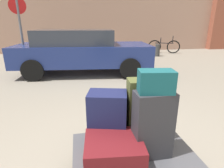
# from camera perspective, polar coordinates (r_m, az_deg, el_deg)

# --- Properties ---
(luggage_cart) EXTENTS (1.23, 0.88, 0.34)m
(luggage_cart) POSITION_cam_1_polar(r_m,az_deg,el_deg) (2.07, 6.61, -21.78)
(luggage_cart) COLOR #4C4C51
(luggage_cart) RESTS_ON ground_plane
(suitcase_charcoal_front_right) EXTENTS (0.37, 0.21, 0.67)m
(suitcase_charcoal_front_right) POSITION_cam_1_polar(r_m,az_deg,el_deg) (1.84, 12.54, -12.31)
(suitcase_charcoal_front_right) COLOR #2D2D33
(suitcase_charcoal_front_right) RESTS_ON luggage_cart
(suitcase_maroon_front_left) EXTENTS (0.58, 0.50, 0.24)m
(suitcase_maroon_front_left) POSITION_cam_1_polar(r_m,az_deg,el_deg) (1.83, 0.60, -20.22)
(suitcase_maroon_front_left) COLOR maroon
(suitcase_maroon_front_left) RESTS_ON luggage_cart
(suitcase_navy_rear_left) EXTENTS (0.46, 0.37, 0.58)m
(suitcase_navy_rear_left) POSITION_cam_1_polar(r_m,az_deg,el_deg) (2.01, -1.44, -10.52)
(suitcase_navy_rear_left) COLOR #191E47
(suitcase_navy_rear_left) RESTS_ON luggage_cart
(suitcase_olive_rear_right) EXTENTS (0.40, 0.25, 0.70)m
(suitcase_olive_rear_right) POSITION_cam_1_polar(r_m,az_deg,el_deg) (2.07, 10.11, -7.96)
(suitcase_olive_rear_right) COLOR #4C5128
(suitcase_olive_rear_right) RESTS_ON luggage_cart
(duffel_bag_teal_topmost_pile) EXTENTS (0.34, 0.22, 0.20)m
(duffel_bag_teal_topmost_pile) POSITION_cam_1_polar(r_m,az_deg,el_deg) (1.67, 13.56, 0.75)
(duffel_bag_teal_topmost_pile) COLOR #144C51
(duffel_bag_teal_topmost_pile) RESTS_ON suitcase_charcoal_front_right
(parked_car) EXTENTS (4.46, 2.27, 1.42)m
(parked_car) POSITION_cam_1_polar(r_m,az_deg,el_deg) (6.24, -9.42, 10.31)
(parked_car) COLOR navy
(parked_car) RESTS_ON ground_plane
(bicycle_leaning) EXTENTS (1.66, 0.69, 0.96)m
(bicycle_leaning) POSITION_cam_1_polar(r_m,az_deg,el_deg) (10.98, 15.88, 11.19)
(bicycle_leaning) COLOR black
(bicycle_leaning) RESTS_ON ground_plane
(bollard_kerb_near) EXTENTS (0.24, 0.24, 0.61)m
(bollard_kerb_near) POSITION_cam_1_polar(r_m,az_deg,el_deg) (9.35, 6.27, 10.21)
(bollard_kerb_near) COLOR #383838
(bollard_kerb_near) RESTS_ON ground_plane
(bollard_kerb_mid) EXTENTS (0.24, 0.24, 0.61)m
(bollard_kerb_mid) POSITION_cam_1_polar(r_m,az_deg,el_deg) (9.82, 14.01, 10.17)
(bollard_kerb_mid) COLOR #383838
(bollard_kerb_mid) RESTS_ON ground_plane
(no_parking_sign) EXTENTS (0.49, 0.15, 2.37)m
(no_parking_sign) POSITION_cam_1_polar(r_m,az_deg,el_deg) (6.63, -26.60, 15.30)
(no_parking_sign) COLOR slate
(no_parking_sign) RESTS_ON ground_plane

